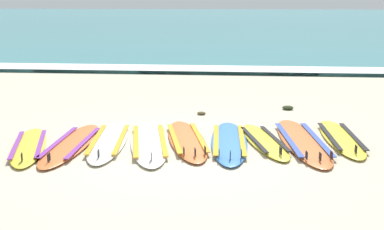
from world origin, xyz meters
name	(u,v)px	position (x,y,z in m)	size (l,w,h in m)	color
ground_plane	(179,151)	(0.00, 0.00, 0.00)	(80.00, 80.00, 0.00)	#C1B599
sea	(221,20)	(0.00, 36.87, 0.05)	(80.00, 60.00, 0.10)	teal
wave_foam_strip	(205,70)	(0.00, 7.47, 0.06)	(80.00, 1.20, 0.11)	white
surfboard_0	(29,146)	(-2.31, -0.04, 0.04)	(1.05, 2.03, 0.18)	yellow
surfboard_1	(71,144)	(-1.69, 0.11, 0.04)	(0.60, 2.24, 0.18)	orange
surfboard_2	(109,141)	(-1.15, 0.31, 0.04)	(0.75, 2.25, 0.18)	silver
surfboard_3	(149,142)	(-0.50, 0.30, 0.04)	(1.03, 2.41, 0.18)	white
surfboard_4	(187,140)	(0.08, 0.48, 0.04)	(1.04, 2.30, 0.18)	orange
surfboard_5	(229,142)	(0.75, 0.42, 0.04)	(0.61, 2.28, 0.18)	#3875CC
surfboard_6	(264,141)	(1.31, 0.51, 0.04)	(0.93, 1.99, 0.18)	yellow
surfboard_7	(302,141)	(1.91, 0.55, 0.04)	(0.86, 2.57, 0.18)	orange
surfboard_8	(341,138)	(2.56, 0.76, 0.04)	(0.58, 2.13, 0.18)	yellow
seaweed_clump_near_shoreline	(201,113)	(0.21, 2.23, 0.03)	(0.17, 0.13, 0.06)	#4C4228
seaweed_clump_mid_sand	(288,108)	(1.95, 2.78, 0.04)	(0.23, 0.18, 0.08)	#2D381E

